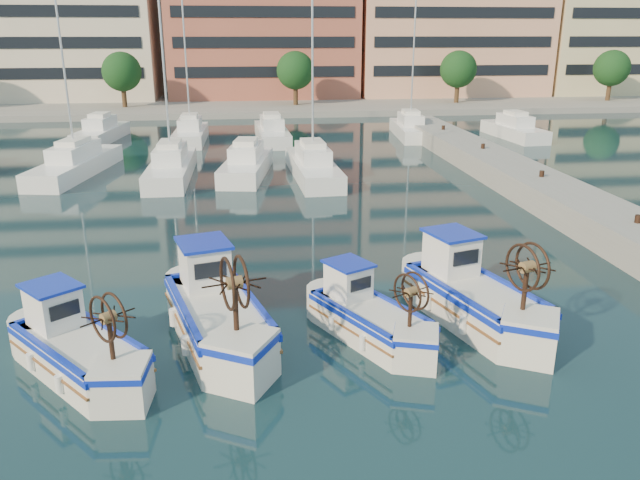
{
  "coord_description": "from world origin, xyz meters",
  "views": [
    {
      "loc": [
        -1.76,
        -15.03,
        8.09
      ],
      "look_at": [
        0.64,
        4.52,
        1.5
      ],
      "focal_mm": 35.0,
      "sensor_mm": 36.0,
      "label": 1
    }
  ],
  "objects_px": {
    "fishing_boat_b": "(216,310)",
    "fishing_boat_d": "(472,294)",
    "fishing_boat_c": "(368,314)",
    "fishing_boat_a": "(76,346)"
  },
  "relations": [
    {
      "from": "fishing_boat_d",
      "to": "fishing_boat_b",
      "type": "bearing_deg",
      "value": 165.37
    },
    {
      "from": "fishing_boat_a",
      "to": "fishing_boat_c",
      "type": "xyz_separation_m",
      "value": [
        7.52,
        1.05,
        -0.06
      ]
    },
    {
      "from": "fishing_boat_c",
      "to": "fishing_boat_b",
      "type": "bearing_deg",
      "value": 147.38
    },
    {
      "from": "fishing_boat_a",
      "to": "fishing_boat_d",
      "type": "distance_m",
      "value": 10.86
    },
    {
      "from": "fishing_boat_a",
      "to": "fishing_boat_c",
      "type": "bearing_deg",
      "value": -32.32
    },
    {
      "from": "fishing_boat_c",
      "to": "fishing_boat_d",
      "type": "xyz_separation_m",
      "value": [
        3.21,
        0.64,
        0.17
      ]
    },
    {
      "from": "fishing_boat_c",
      "to": "fishing_boat_a",
      "type": "bearing_deg",
      "value": 160.4
    },
    {
      "from": "fishing_boat_b",
      "to": "fishing_boat_d",
      "type": "bearing_deg",
      "value": -13.46
    },
    {
      "from": "fishing_boat_c",
      "to": "fishing_boat_d",
      "type": "height_order",
      "value": "fishing_boat_d"
    },
    {
      "from": "fishing_boat_a",
      "to": "fishing_boat_c",
      "type": "relative_size",
      "value": 1.04
    }
  ]
}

